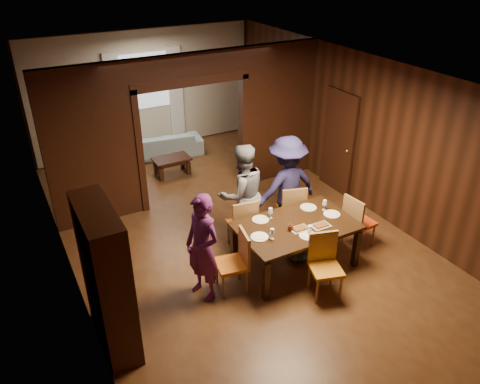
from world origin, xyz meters
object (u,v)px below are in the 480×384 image
person_navy (286,186)px  chair_right (360,221)px  chair_far_l (242,223)px  sofa (162,145)px  dining_table (295,245)px  chair_far_r (290,208)px  chair_near (326,267)px  chair_left (231,262)px  hutch (106,279)px  person_purple (203,248)px  person_grey (242,194)px  coffee_table (172,166)px

person_navy → chair_right: person_navy is taller
person_navy → chair_right: size_ratio=1.88×
chair_far_l → chair_right: bearing=161.8°
sofa → dining_table: 5.15m
chair_far_r → chair_near: bearing=90.5°
chair_left → hutch: hutch is taller
chair_left → person_purple: bearing=-90.9°
person_purple → dining_table: (1.59, -0.04, -0.45)m
person_grey → chair_near: size_ratio=1.84×
dining_table → hutch: hutch is taller
sofa → person_navy: bearing=108.4°
sofa → coffee_table: bearing=89.3°
person_navy → chair_near: size_ratio=1.88×
person_purple → chair_left: (0.41, -0.08, -0.35)m
person_purple → dining_table: bearing=70.0°
person_navy → sofa: size_ratio=0.95×
chair_left → chair_near: size_ratio=1.00×
chair_near → sofa: bearing=110.4°
person_purple → chair_right: person_purple is taller
person_purple → coffee_table: size_ratio=2.08×
chair_left → hutch: size_ratio=0.48×
coffee_table → chair_left: bearing=-98.9°
sofa → hutch: size_ratio=0.96×
chair_far_r → chair_near: 1.73m
chair_far_l → person_navy: bearing=-167.2°
chair_far_r → chair_far_l: bearing=17.7°
coffee_table → person_grey: bearing=-87.3°
chair_far_r → chair_left: bearing=45.7°
dining_table → chair_far_r: bearing=60.7°
hutch → chair_far_r: bearing=17.0°
chair_near → chair_right: bearing=47.1°
chair_left → chair_far_l: 1.10m
hutch → chair_far_l: bearing=23.0°
chair_left → chair_near: 1.38m
coffee_table → chair_right: size_ratio=0.82×
sofa → chair_far_r: size_ratio=1.98×
dining_table → chair_right: size_ratio=1.90×
sofa → chair_far_r: 4.37m
dining_table → person_grey: bearing=110.4°
chair_left → hutch: 1.90m
chair_right → chair_near: (-1.29, -0.75, 0.00)m
coffee_table → hutch: bearing=-120.0°
dining_table → chair_right: bearing=-2.8°
chair_far_r → coffee_table: bearing=-55.4°
person_grey → chair_right: person_grey is taller
person_grey → person_purple: bearing=40.6°
chair_right → chair_far_l: (-1.79, 0.90, 0.00)m
coffee_table → chair_right: (1.80, -4.10, 0.28)m
chair_near → chair_far_l: bearing=123.8°
chair_right → hutch: hutch is taller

